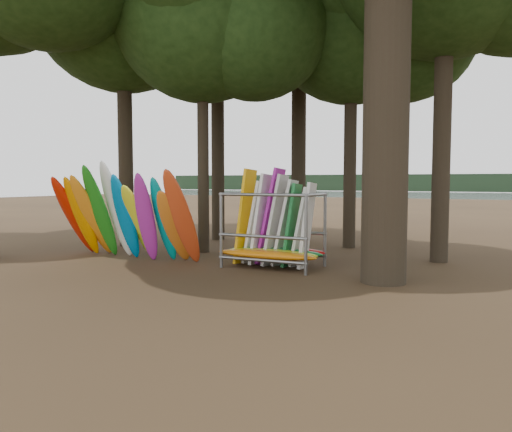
% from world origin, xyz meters
% --- Properties ---
extents(ground, '(120.00, 120.00, 0.00)m').
position_xyz_m(ground, '(0.00, 0.00, 0.00)').
color(ground, '#47331E').
rests_on(ground, ground).
extents(lake, '(160.00, 160.00, 0.00)m').
position_xyz_m(lake, '(0.00, 60.00, 0.00)').
color(lake, gray).
rests_on(lake, ground).
extents(far_shore, '(160.00, 4.00, 4.00)m').
position_xyz_m(far_shore, '(0.00, 110.00, 2.00)').
color(far_shore, black).
rests_on(far_shore, ground).
extents(oak_3, '(7.26, 7.26, 11.54)m').
position_xyz_m(oak_3, '(2.26, 6.00, 8.36)').
color(oak_3, black).
rests_on(oak_3, ground).
extents(oak_5, '(7.09, 7.09, 11.27)m').
position_xyz_m(oak_5, '(-1.88, 2.58, 8.17)').
color(oak_5, black).
rests_on(oak_5, ground).
extents(kayak_row, '(5.22, 2.08, 3.21)m').
position_xyz_m(kayak_row, '(-3.17, 0.08, 1.33)').
color(kayak_row, red).
rests_on(kayak_row, ground).
extents(storage_rack, '(3.02, 1.58, 2.86)m').
position_xyz_m(storage_rack, '(1.54, 0.95, 1.00)').
color(storage_rack, gray).
rests_on(storage_rack, ground).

